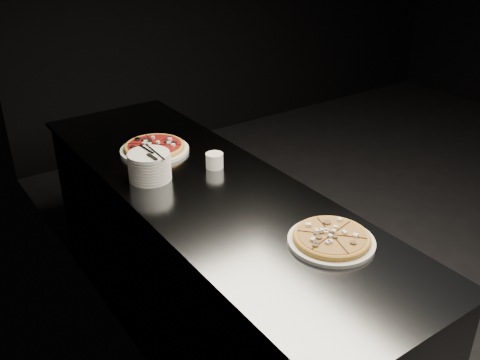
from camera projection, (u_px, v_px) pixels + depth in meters
floor at (453, 218)px, 3.98m from camera, size 5.00×5.00×0.00m
wall_left at (122, 100)px, 2.06m from camera, size 0.02×5.00×2.80m
counter at (209, 265)px, 2.68m from camera, size 0.74×2.44×0.92m
pizza_mushroom at (331, 239)px, 2.03m from camera, size 0.36×0.36×0.04m
pizza_tomato at (155, 148)px, 2.79m from camera, size 0.41×0.41×0.04m
plate_stack at (150, 166)px, 2.49m from camera, size 0.20×0.20×0.13m
cutlery at (151, 153)px, 2.45m from camera, size 0.08×0.21×0.01m
ramekin at (215, 160)px, 2.61m from camera, size 0.09×0.09×0.07m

